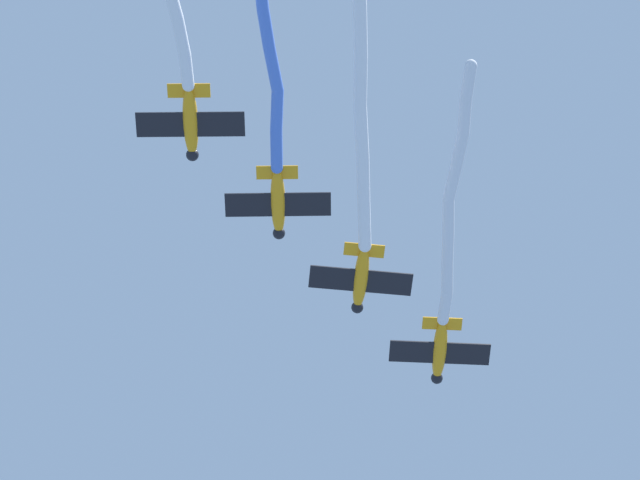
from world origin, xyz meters
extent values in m
ellipsoid|color=orange|center=(0.22, 4.41, 75.50)|extent=(3.61, 4.40, 0.97)
sphere|color=black|center=(1.57, 6.23, 75.50)|extent=(1.16, 1.16, 0.83)
ellipsoid|color=#232833|center=(0.57, 4.88, 75.86)|extent=(1.23, 1.34, 0.52)
cube|color=black|center=(0.32, 4.54, 75.37)|extent=(6.52, 5.41, 0.13)
cube|color=orange|center=(-0.97, 2.80, 75.58)|extent=(2.71, 2.33, 0.11)
cube|color=black|center=(-0.91, 2.88, 76.09)|extent=(0.75, 0.94, 1.34)
cylinder|color=white|center=(-1.71, 1.68, 75.57)|extent=(1.86, 2.07, 1.17)
cylinder|color=white|center=(-3.00, -0.02, 75.67)|extent=(2.17, 2.27, 0.86)
cylinder|color=white|center=(-4.48, -1.71, 75.55)|extent=(2.09, 2.16, 1.03)
cylinder|color=white|center=(-5.99, -3.44, 75.42)|extent=(2.25, 2.34, 0.90)
cylinder|color=white|center=(-7.30, -5.32, 75.60)|extent=(1.94, 2.32, 1.44)
cylinder|color=white|center=(-8.39, -7.28, 75.76)|extent=(1.95, 2.40, 0.96)
cylinder|color=white|center=(-9.69, -9.14, 75.59)|extent=(2.12, 2.23, 1.09)
cylinder|color=white|center=(-10.95, -10.90, 75.66)|extent=(1.99, 2.22, 1.30)
sphere|color=white|center=(-1.19, 2.50, 75.44)|extent=(0.79, 0.79, 0.79)
sphere|color=white|center=(-2.22, 0.86, 75.69)|extent=(0.79, 0.79, 0.79)
sphere|color=white|center=(-3.78, -0.89, 75.64)|extent=(0.79, 0.79, 0.79)
sphere|color=white|center=(-5.18, -2.53, 75.46)|extent=(0.79, 0.79, 0.79)
sphere|color=white|center=(-6.80, -4.35, 75.38)|extent=(0.79, 0.79, 0.79)
sphere|color=white|center=(-7.79, -6.28, 75.82)|extent=(0.79, 0.79, 0.79)
sphere|color=white|center=(-9.00, -8.27, 75.70)|extent=(0.79, 0.79, 0.79)
sphere|color=white|center=(-10.38, -10.01, 75.48)|extent=(0.79, 0.79, 0.79)
sphere|color=white|center=(-11.51, -11.79, 75.83)|extent=(0.79, 0.79, 0.79)
ellipsoid|color=orange|center=(-7.44, 3.67, 75.75)|extent=(3.44, 4.49, 0.97)
sphere|color=black|center=(-6.19, 5.56, 75.75)|extent=(1.14, 1.14, 0.83)
ellipsoid|color=#232833|center=(-7.12, 4.16, 76.11)|extent=(1.20, 1.35, 0.52)
cube|color=black|center=(-7.35, 3.80, 75.62)|extent=(6.65, 5.17, 0.13)
cube|color=orange|center=(-8.55, 2.01, 75.83)|extent=(2.75, 2.25, 0.11)
cube|color=black|center=(-8.50, 2.09, 76.34)|extent=(0.71, 0.97, 1.34)
cylinder|color=white|center=(-9.74, 0.58, 75.77)|extent=(2.66, 2.79, 1.06)
cylinder|color=white|center=(-11.78, -1.75, 75.80)|extent=(2.81, 3.00, 0.96)
cylinder|color=white|center=(-13.98, -4.19, 75.88)|extent=(2.97, 3.03, 1.15)
cylinder|color=white|center=(-16.11, -6.66, 75.93)|extent=(2.73, 3.01, 1.04)
cylinder|color=white|center=(-18.19, -9.13, 75.89)|extent=(2.83, 3.04, 0.95)
sphere|color=white|center=(-8.76, 1.69, 75.69)|extent=(0.86, 0.86, 0.86)
sphere|color=white|center=(-10.72, -0.53, 75.84)|extent=(0.86, 0.86, 0.86)
sphere|color=white|center=(-12.85, -2.97, 75.76)|extent=(0.86, 0.86, 0.86)
sphere|color=white|center=(-15.11, -5.42, 75.99)|extent=(0.86, 0.86, 0.86)
sphere|color=white|center=(-17.12, -7.89, 75.86)|extent=(0.86, 0.86, 0.86)
sphere|color=white|center=(-19.27, -10.37, 75.93)|extent=(0.86, 0.86, 0.86)
ellipsoid|color=orange|center=(-15.11, 2.93, 76.00)|extent=(3.79, 4.27, 0.97)
sphere|color=black|center=(-13.66, 4.67, 76.00)|extent=(1.16, 1.16, 0.83)
ellipsoid|color=#232833|center=(-14.73, 3.39, 76.36)|extent=(1.26, 1.33, 0.52)
cube|color=black|center=(-15.01, 3.05, 75.87)|extent=(6.34, 5.67, 0.13)
cube|color=orange|center=(-16.39, 1.40, 76.08)|extent=(2.65, 2.42, 0.11)
cube|color=black|center=(-16.33, 1.47, 76.59)|extent=(0.79, 0.91, 1.34)
cylinder|color=#4C75DB|center=(-17.41, 0.15, 76.09)|extent=(2.30, 2.41, 1.18)
cylinder|color=#4C75DB|center=(-18.92, -1.78, 76.55)|extent=(2.31, 2.44, 1.56)
cylinder|color=#4C75DB|center=(-20.70, -3.67, 76.91)|extent=(2.68, 2.43, 0.93)
cylinder|color=#4C75DB|center=(-22.64, -5.38, 77.07)|extent=(2.35, 2.16, 1.05)
sphere|color=#4C75DB|center=(-16.63, 1.10, 75.94)|extent=(0.78, 0.78, 0.78)
sphere|color=#4C75DB|center=(-18.20, -0.80, 76.24)|extent=(0.78, 0.78, 0.78)
sphere|color=#4C75DB|center=(-19.64, -2.75, 76.85)|extent=(0.78, 0.78, 0.78)
sphere|color=#4C75DB|center=(-21.77, -4.58, 76.97)|extent=(0.78, 0.78, 0.78)
sphere|color=#4C75DB|center=(-23.50, -6.17, 77.18)|extent=(0.78, 0.78, 0.78)
ellipsoid|color=orange|center=(-22.77, 2.19, 76.25)|extent=(3.78, 4.28, 0.97)
sphere|color=black|center=(-21.33, 3.94, 76.25)|extent=(1.16, 1.16, 0.83)
ellipsoid|color=#232833|center=(-22.40, 2.65, 76.61)|extent=(1.26, 1.33, 0.52)
cube|color=black|center=(-22.67, 2.31, 76.12)|extent=(6.36, 5.65, 0.13)
cube|color=orange|center=(-24.05, 0.65, 76.33)|extent=(2.66, 2.42, 0.11)
cube|color=black|center=(-23.99, 0.73, 76.84)|extent=(0.79, 0.91, 1.34)
cylinder|color=white|center=(-24.95, -0.36, 76.19)|extent=(1.90, 1.96, 0.80)
cylinder|color=white|center=(-26.48, -1.88, 76.16)|extent=(2.30, 2.18, 0.84)
sphere|color=white|center=(-24.29, 0.36, 76.19)|extent=(0.78, 0.78, 0.78)
sphere|color=white|center=(-25.60, -1.07, 76.18)|extent=(0.78, 0.78, 0.78)
sphere|color=white|center=(-27.36, -2.68, 76.14)|extent=(0.78, 0.78, 0.78)
camera|label=1|loc=(-31.21, -21.24, 6.34)|focal=64.99mm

